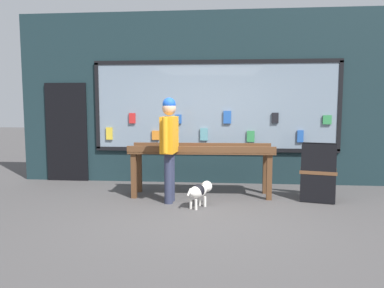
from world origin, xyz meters
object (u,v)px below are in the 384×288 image
Objects in this scene: person_browsing at (169,141)px; display_table_main at (201,155)px; small_dog at (200,191)px; sandwich_board_sign at (318,171)px.

display_table_main is at bearing -40.49° from person_browsing.
small_dog is at bearing -88.17° from display_table_main.
small_dog is 2.15m from sandwich_board_sign.
sandwich_board_sign is (2.02, 0.70, 0.23)m from small_dog.
sandwich_board_sign reaches higher than display_table_main.
small_dog is (0.02, -0.77, -0.48)m from display_table_main.
display_table_main is at bearing -168.06° from sandwich_board_sign.
display_table_main is 0.77m from person_browsing.
small_dog is at bearing -112.47° from person_browsing.
sandwich_board_sign is at bearing -38.18° from small_dog.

